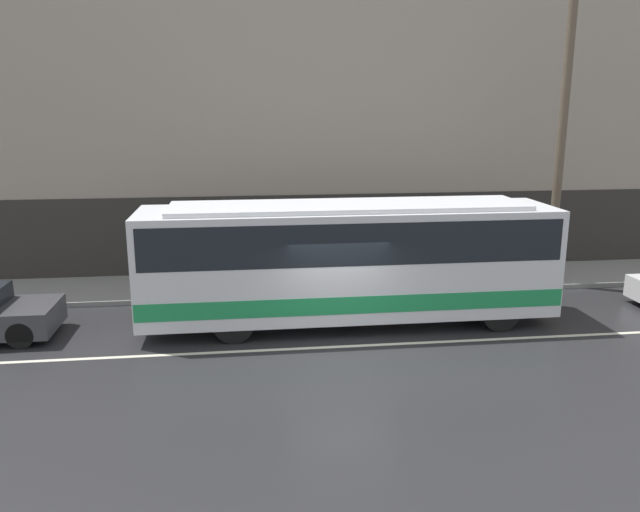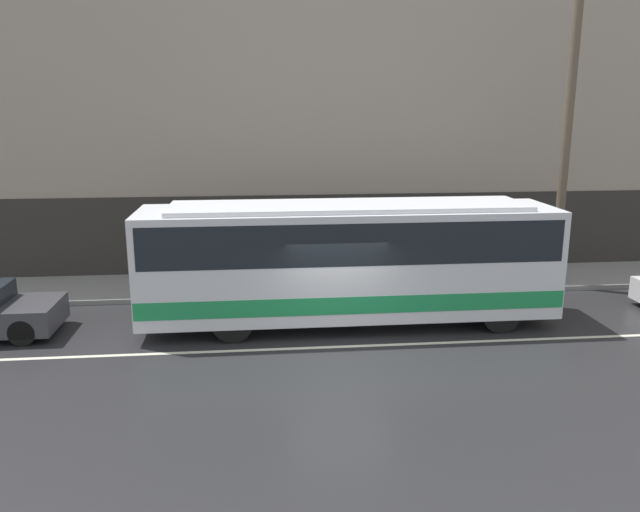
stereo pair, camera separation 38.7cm
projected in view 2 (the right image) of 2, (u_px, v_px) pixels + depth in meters
name	position (u px, v px, depth m)	size (l,w,h in m)	color
ground_plane	(340.00, 347.00, 15.29)	(60.00, 60.00, 0.00)	#262628
sidewalk	(318.00, 283.00, 20.58)	(60.00, 2.97, 0.15)	gray
building_facade	(313.00, 107.00, 20.84)	(60.00, 0.35, 11.87)	gray
lane_stripe	(340.00, 347.00, 15.29)	(54.00, 0.14, 0.01)	beige
transit_bus	(349.00, 257.00, 16.57)	(10.94, 2.52, 3.28)	silver
utility_pole_near	(566.00, 144.00, 19.45)	(0.28, 0.28, 8.92)	brown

